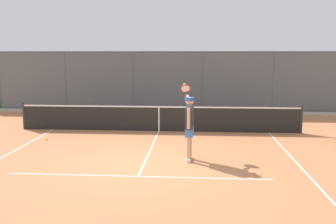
# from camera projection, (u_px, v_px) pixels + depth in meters

# --- Properties ---
(ground_plane) EXTENTS (60.00, 60.00, 0.00)m
(ground_plane) POSITION_uv_depth(u_px,v_px,m) (144.00, 165.00, 9.85)
(ground_plane) COLOR #C67A4C
(court_line_markings) EXTENTS (8.33, 9.55, 0.01)m
(court_line_markings) POSITION_uv_depth(u_px,v_px,m) (136.00, 181.00, 8.59)
(court_line_markings) COLOR white
(court_line_markings) RESTS_ON ground
(fence_backdrop) EXTENTS (20.10, 1.37, 3.03)m
(fence_backdrop) POSITION_uv_depth(u_px,v_px,m) (168.00, 86.00, 18.75)
(fence_backdrop) COLOR #565B60
(fence_backdrop) RESTS_ON ground
(tennis_net) EXTENTS (10.70, 0.09, 1.07)m
(tennis_net) POSITION_uv_depth(u_px,v_px,m) (159.00, 118.00, 13.99)
(tennis_net) COLOR #2D2D2D
(tennis_net) RESTS_ON ground
(tennis_player) EXTENTS (0.43, 1.46, 2.07)m
(tennis_player) POSITION_uv_depth(u_px,v_px,m) (189.00, 123.00, 10.11)
(tennis_player) COLOR silver
(tennis_player) RESTS_ON ground
(tennis_ball_near_net) EXTENTS (0.07, 0.07, 0.07)m
(tennis_ball_near_net) POSITION_uv_depth(u_px,v_px,m) (47.00, 139.00, 12.61)
(tennis_ball_near_net) COLOR #D6E042
(tennis_ball_near_net) RESTS_ON ground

